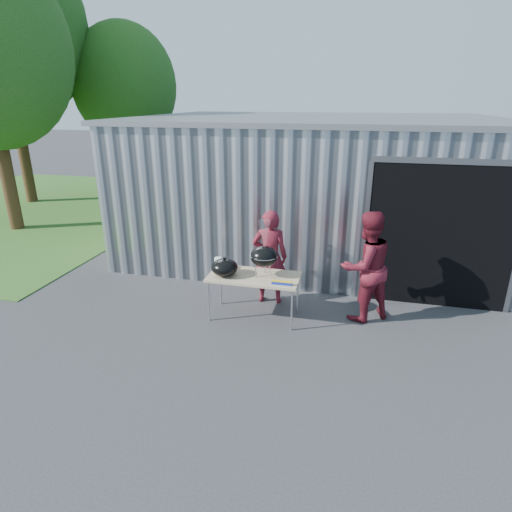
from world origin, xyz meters
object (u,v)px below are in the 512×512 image
(folding_table, at_px, (254,278))
(person_cook, at_px, (270,257))
(kettle_grill, at_px, (264,252))
(person_bystander, at_px, (366,267))

(folding_table, distance_m, person_cook, 0.67)
(kettle_grill, bearing_deg, person_cook, 92.55)
(folding_table, relative_size, kettle_grill, 1.59)
(person_bystander, bearing_deg, kettle_grill, -22.98)
(person_cook, bearing_deg, person_bystander, 164.51)
(folding_table, height_order, kettle_grill, kettle_grill)
(folding_table, bearing_deg, person_bystander, 12.40)
(folding_table, xyz_separation_m, person_cook, (0.13, 0.64, 0.15))
(folding_table, height_order, person_bystander, person_bystander)
(folding_table, bearing_deg, person_cook, 78.62)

